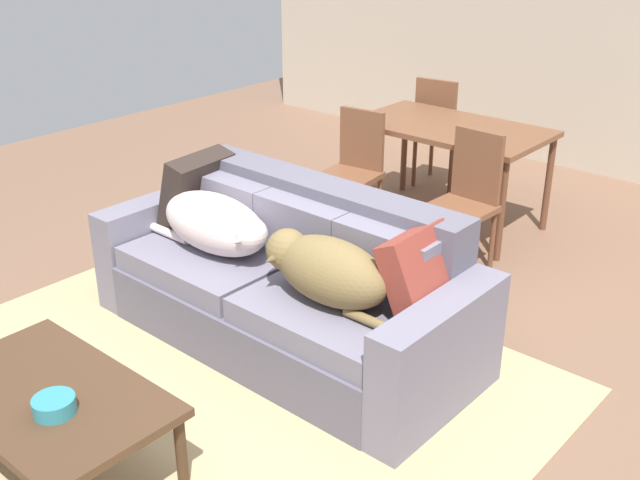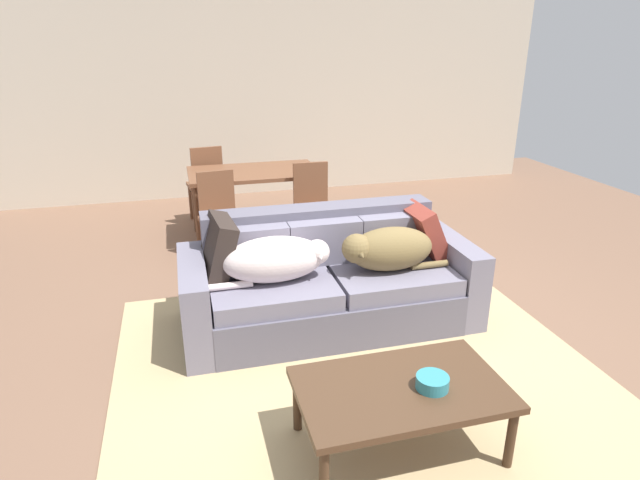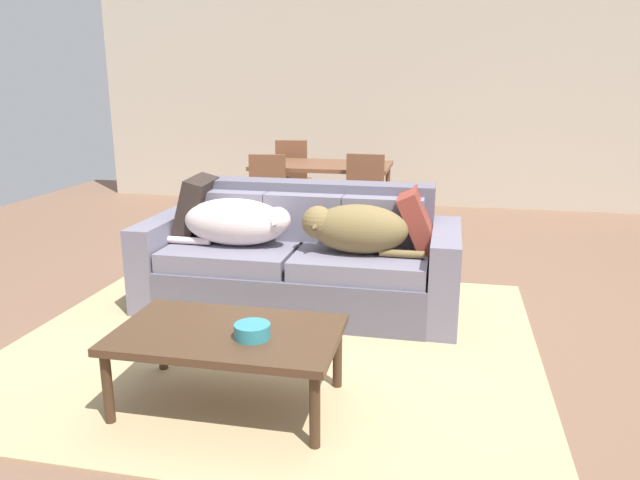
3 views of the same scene
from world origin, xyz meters
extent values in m
plane|color=brown|center=(0.00, 0.00, 0.00)|extent=(10.00, 10.00, 0.00)
cube|color=beige|center=(0.00, 4.00, 1.35)|extent=(8.00, 0.12, 2.70)
cube|color=tan|center=(-0.28, -0.65, 0.01)|extent=(3.23, 2.84, 0.01)
cube|color=#5C5867|center=(-0.28, 0.00, 0.17)|extent=(1.87, 0.94, 0.33)
cube|color=slate|center=(-0.75, 0.01, 0.40)|extent=(0.91, 0.90, 0.13)
cube|color=slate|center=(0.18, 0.00, 0.40)|extent=(0.91, 0.90, 0.13)
cube|color=#5C5867|center=(-0.28, 0.35, 0.67)|extent=(1.86, 0.25, 0.40)
cube|color=slate|center=(-0.86, 0.16, 0.64)|extent=(0.57, 0.16, 0.34)
cube|color=slate|center=(-0.28, 0.16, 0.64)|extent=(0.57, 0.16, 0.34)
cube|color=slate|center=(0.29, 0.16, 0.64)|extent=(0.57, 0.16, 0.34)
cube|color=slate|center=(-1.31, 0.01, 0.31)|extent=(0.20, 0.93, 0.63)
cube|color=slate|center=(0.74, 0.00, 0.31)|extent=(0.20, 0.93, 0.63)
ellipsoid|color=silver|center=(-0.73, -0.07, 0.63)|extent=(0.75, 0.35, 0.33)
sphere|color=silver|center=(-0.41, -0.09, 0.67)|extent=(0.18, 0.18, 0.18)
cone|color=#AE9E9A|center=(-0.41, -0.18, 0.66)|extent=(0.08, 0.10, 0.08)
cylinder|color=silver|center=(-1.07, -0.14, 0.50)|extent=(0.34, 0.05, 0.05)
ellipsoid|color=olive|center=(0.16, -0.10, 0.63)|extent=(0.66, 0.34, 0.33)
sphere|color=olive|center=(-0.12, -0.12, 0.67)|extent=(0.22, 0.22, 0.22)
cone|color=brown|center=(-0.12, -0.22, 0.66)|extent=(0.10, 0.12, 0.10)
cylinder|color=olive|center=(0.46, -0.17, 0.50)|extent=(0.30, 0.05, 0.05)
cube|color=#2E241F|center=(-1.11, 0.12, 0.67)|extent=(0.30, 0.49, 0.49)
cube|color=brown|center=(0.55, 0.12, 0.66)|extent=(0.30, 0.43, 0.44)
cube|color=#4C3220|center=(-0.30, -1.42, 0.39)|extent=(1.11, 0.67, 0.04)
cylinder|color=#402B1B|center=(-0.81, -1.70, 0.18)|extent=(0.05, 0.05, 0.37)
cylinder|color=#402B1B|center=(0.20, -1.70, 0.18)|extent=(0.05, 0.05, 0.37)
cylinder|color=#402B1B|center=(-0.81, -1.13, 0.18)|extent=(0.05, 0.05, 0.37)
cylinder|color=#402B1B|center=(0.20, -1.13, 0.18)|extent=(0.05, 0.05, 0.37)
cylinder|color=teal|center=(-0.16, -1.47, 0.44)|extent=(0.17, 0.17, 0.07)
cube|color=brown|center=(-0.54, 2.11, 0.75)|extent=(1.40, 0.81, 0.04)
cylinder|color=brown|center=(-1.19, 1.75, 0.36)|extent=(0.05, 0.05, 0.73)
cylinder|color=brown|center=(0.11, 1.75, 0.36)|extent=(0.05, 0.05, 0.73)
cylinder|color=brown|center=(-1.19, 2.46, 0.36)|extent=(0.05, 0.05, 0.73)
cylinder|color=brown|center=(0.11, 2.46, 0.36)|extent=(0.05, 0.05, 0.73)
cube|color=brown|center=(-0.97, 1.44, 0.45)|extent=(0.45, 0.45, 0.04)
cube|color=brown|center=(-0.99, 1.62, 0.69)|extent=(0.36, 0.08, 0.44)
cylinder|color=brown|center=(-1.12, 1.25, 0.21)|extent=(0.04, 0.04, 0.43)
cylinder|color=brown|center=(-0.78, 1.29, 0.21)|extent=(0.04, 0.04, 0.43)
cylinder|color=brown|center=(-1.16, 1.59, 0.21)|extent=(0.04, 0.04, 0.43)
cylinder|color=brown|center=(-0.82, 1.63, 0.21)|extent=(0.04, 0.04, 0.43)
cube|color=brown|center=(-0.04, 1.44, 0.44)|extent=(0.42, 0.42, 0.04)
cube|color=brown|center=(-0.03, 1.62, 0.70)|extent=(0.36, 0.05, 0.48)
cylinder|color=brown|center=(-0.21, 1.28, 0.21)|extent=(0.04, 0.04, 0.42)
cylinder|color=brown|center=(0.13, 1.26, 0.21)|extent=(0.04, 0.04, 0.42)
cylinder|color=brown|center=(-0.20, 1.62, 0.21)|extent=(0.04, 0.04, 0.42)
cylinder|color=brown|center=(0.14, 1.60, 0.21)|extent=(0.04, 0.04, 0.42)
cube|color=brown|center=(-1.03, 2.80, 0.45)|extent=(0.45, 0.45, 0.04)
cube|color=brown|center=(-1.01, 2.62, 0.71)|extent=(0.36, 0.08, 0.48)
cylinder|color=brown|center=(-0.89, 2.99, 0.22)|extent=(0.04, 0.04, 0.43)
cylinder|color=brown|center=(-1.23, 2.94, 0.22)|extent=(0.04, 0.04, 0.43)
cylinder|color=brown|center=(-0.84, 2.65, 0.22)|extent=(0.04, 0.04, 0.43)
cylinder|color=brown|center=(-1.18, 2.61, 0.22)|extent=(0.04, 0.04, 0.43)
camera|label=1|loc=(2.33, -2.70, 2.34)|focal=43.11mm
camera|label=2|loc=(-1.34, -3.59, 2.14)|focal=30.04mm
camera|label=3|loc=(0.71, -4.02, 1.60)|focal=33.80mm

